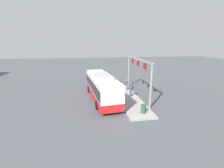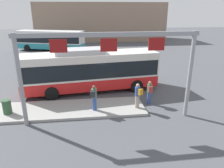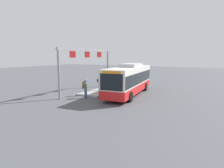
{
  "view_description": "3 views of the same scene",
  "coord_description": "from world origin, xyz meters",
  "px_view_note": "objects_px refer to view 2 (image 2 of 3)",
  "views": [
    {
      "loc": [
        -19.82,
        1.73,
        7.22
      ],
      "look_at": [
        0.67,
        -1.47,
        1.82
      ],
      "focal_mm": 25.57,
      "sensor_mm": 36.0,
      "label": 1
    },
    {
      "loc": [
        -0.29,
        -16.38,
        6.3
      ],
      "look_at": [
        1.49,
        -1.8,
        1.12
      ],
      "focal_mm": 34.04,
      "sensor_mm": 36.0,
      "label": 2
    },
    {
      "loc": [
        20.04,
        9.01,
        4.36
      ],
      "look_at": [
        3.4,
        -0.31,
        1.6
      ],
      "focal_mm": 31.43,
      "sensor_mm": 36.0,
      "label": 3
    }
  ],
  "objects_px": {
    "person_waiting_mid": "(94,97)",
    "person_waiting_near": "(150,92)",
    "bus_background_left": "(50,39)",
    "person_boarding": "(138,95)",
    "bus_main": "(91,69)",
    "trash_bin": "(7,107)"
  },
  "relations": [
    {
      "from": "person_waiting_mid",
      "to": "person_waiting_near",
      "type": "bearing_deg",
      "value": -54.29
    },
    {
      "from": "person_waiting_near",
      "to": "person_waiting_mid",
      "type": "bearing_deg",
      "value": 102.47
    },
    {
      "from": "bus_main",
      "to": "person_waiting_mid",
      "type": "bearing_deg",
      "value": -95.89
    },
    {
      "from": "person_waiting_near",
      "to": "person_waiting_mid",
      "type": "xyz_separation_m",
      "value": [
        -3.86,
        -0.81,
        0.16
      ]
    },
    {
      "from": "person_boarding",
      "to": "person_waiting_near",
      "type": "bearing_deg",
      "value": -85.69
    },
    {
      "from": "bus_main",
      "to": "trash_bin",
      "type": "bearing_deg",
      "value": -151.42
    },
    {
      "from": "bus_main",
      "to": "bus_background_left",
      "type": "height_order",
      "value": "bus_main"
    },
    {
      "from": "bus_main",
      "to": "person_waiting_near",
      "type": "xyz_separation_m",
      "value": [
        3.95,
        -3.16,
        -0.92
      ]
    },
    {
      "from": "person_waiting_near",
      "to": "person_waiting_mid",
      "type": "relative_size",
      "value": 1.0
    },
    {
      "from": "person_waiting_mid",
      "to": "bus_background_left",
      "type": "bearing_deg",
      "value": 38.6
    },
    {
      "from": "person_waiting_near",
      "to": "trash_bin",
      "type": "bearing_deg",
      "value": 94.66
    },
    {
      "from": "bus_background_left",
      "to": "person_waiting_mid",
      "type": "xyz_separation_m",
      "value": [
        5.97,
        -22.8,
        -0.73
      ]
    },
    {
      "from": "bus_background_left",
      "to": "trash_bin",
      "type": "xyz_separation_m",
      "value": [
        0.59,
        -22.64,
        -1.17
      ]
    },
    {
      "from": "bus_background_left",
      "to": "person_waiting_near",
      "type": "distance_m",
      "value": 24.11
    },
    {
      "from": "person_boarding",
      "to": "person_waiting_mid",
      "type": "relative_size",
      "value": 1.0
    },
    {
      "from": "bus_background_left",
      "to": "trash_bin",
      "type": "bearing_deg",
      "value": 109.25
    },
    {
      "from": "bus_main",
      "to": "person_waiting_near",
      "type": "height_order",
      "value": "bus_main"
    },
    {
      "from": "bus_main",
      "to": "bus_background_left",
      "type": "bearing_deg",
      "value": 100.27
    },
    {
      "from": "bus_background_left",
      "to": "person_boarding",
      "type": "relative_size",
      "value": 6.51
    },
    {
      "from": "bus_background_left",
      "to": "person_waiting_near",
      "type": "xyz_separation_m",
      "value": [
        9.83,
        -21.99,
        -0.89
      ]
    },
    {
      "from": "person_waiting_near",
      "to": "bus_main",
      "type": "bearing_deg",
      "value": 52.02
    },
    {
      "from": "person_waiting_mid",
      "to": "bus_main",
      "type": "bearing_deg",
      "value": 25.13
    }
  ]
}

